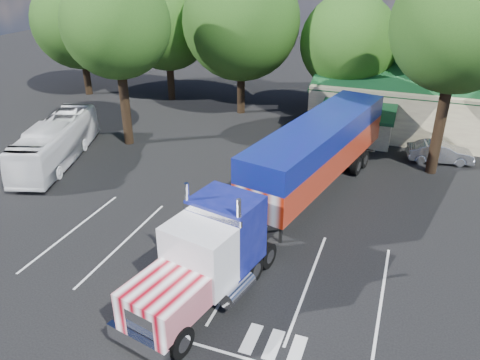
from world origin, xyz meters
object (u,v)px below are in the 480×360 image
(tour_bus, at_px, (56,142))
(semi_truck, at_px, (296,170))
(bicycle, at_px, (271,175))
(silver_sedan, at_px, (440,152))
(woman, at_px, (209,248))

(tour_bus, bearing_deg, semi_truck, -22.03)
(bicycle, height_order, tour_bus, tour_bus)
(tour_bus, xyz_separation_m, silver_sedan, (25.18, 9.32, -0.74))
(semi_truck, xyz_separation_m, silver_sedan, (7.81, 10.61, -2.00))
(woman, relative_size, tour_bus, 0.15)
(woman, relative_size, bicycle, 0.82)
(semi_truck, bearing_deg, tour_bus, -172.09)
(woman, bearing_deg, silver_sedan, -44.28)
(semi_truck, distance_m, bicycle, 4.72)
(tour_bus, bearing_deg, woman, -43.71)
(bicycle, distance_m, silver_sedan, 12.49)
(woman, distance_m, silver_sedan, 19.50)
(woman, bearing_deg, bicycle, -13.28)
(woman, height_order, bicycle, woman)
(bicycle, xyz_separation_m, silver_sedan, (10.20, 7.20, 0.23))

